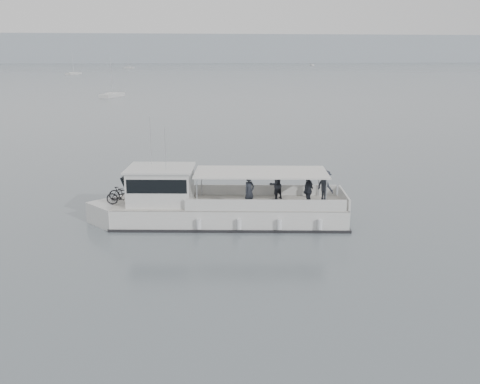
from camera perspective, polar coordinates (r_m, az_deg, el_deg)
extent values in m
plane|color=slate|center=(27.94, -5.33, -2.82)|extent=(1400.00, 1400.00, 0.00)
cube|color=#939EA8|center=(586.71, -7.37, 14.89)|extent=(1400.00, 90.00, 28.00)
cube|color=silver|center=(26.97, -1.05, -2.44)|extent=(11.80, 4.63, 1.24)
cube|color=silver|center=(27.75, -13.00, -2.33)|extent=(3.08, 3.08, 1.24)
cube|color=beige|center=(26.79, -1.06, -1.17)|extent=(11.80, 4.63, 0.06)
cube|color=black|center=(27.08, -1.05, -3.21)|extent=(12.00, 4.77, 0.17)
cube|color=silver|center=(28.14, 2.54, 0.19)|extent=(7.60, 1.16, 0.57)
cube|color=silver|center=(25.30, 2.73, -1.45)|extent=(7.60, 1.16, 0.57)
cube|color=silver|center=(27.14, 11.04, -0.61)|extent=(0.52, 3.05, 0.57)
cube|color=silver|center=(26.91, -8.42, 0.64)|extent=(3.39, 2.98, 1.72)
cube|color=black|center=(27.15, -11.53, 0.94)|extent=(0.86, 2.44, 1.11)
cube|color=black|center=(26.84, -8.45, 1.23)|extent=(3.21, 3.00, 0.67)
cube|color=silver|center=(26.71, -8.49, 2.53)|extent=(3.61, 3.20, 0.10)
cube|color=silver|center=(26.41, 2.25, 2.12)|extent=(6.84, 3.75, 0.08)
cylinder|color=silver|center=(25.39, -4.62, -0.25)|extent=(0.06, 0.06, 1.58)
cylinder|color=silver|center=(27.98, -4.12, 1.14)|extent=(0.06, 0.06, 1.58)
cylinder|color=silver|center=(25.56, 9.18, -0.29)|extent=(0.06, 0.06, 1.58)
cylinder|color=silver|center=(28.13, 8.42, 1.09)|extent=(0.06, 0.06, 1.58)
cylinder|color=silver|center=(27.42, -9.50, 5.45)|extent=(0.03, 0.03, 2.49)
cylinder|color=silver|center=(25.80, -7.97, 4.52)|extent=(0.03, 0.03, 2.11)
cylinder|color=silver|center=(25.44, -4.42, -3.42)|extent=(0.26, 0.26, 0.48)
cylinder|color=silver|center=(25.33, -0.09, -3.45)|extent=(0.26, 0.26, 0.48)
cylinder|color=silver|center=(25.38, 4.24, -3.46)|extent=(0.26, 0.26, 0.48)
cylinder|color=silver|center=(25.57, 8.53, -3.45)|extent=(0.26, 0.26, 0.48)
imported|color=black|center=(27.74, -12.17, -0.03)|extent=(1.70, 0.79, 0.86)
imported|color=black|center=(27.01, -12.53, -0.39)|extent=(1.56, 0.63, 0.91)
imported|color=#23272F|center=(25.74, 1.00, 0.03)|extent=(0.70, 0.65, 1.61)
imported|color=#23272F|center=(27.26, 3.81, 0.82)|extent=(0.99, 0.93, 1.61)
imported|color=#23272F|center=(26.19, 7.29, 0.17)|extent=(0.90, 0.98, 1.61)
imported|color=#23272F|center=(27.23, 9.07, 0.66)|extent=(1.01, 1.20, 1.61)
cube|color=silver|center=(350.77, -11.76, 12.86)|extent=(6.77, 5.48, 0.75)
cube|color=silver|center=(350.76, -11.76, 12.91)|extent=(2.99, 2.86, 0.45)
cylinder|color=silver|center=(350.70, -11.79, 13.50)|extent=(0.08, 0.08, 7.37)
cube|color=silver|center=(249.41, -17.33, 11.98)|extent=(5.98, 8.50, 0.75)
cube|color=silver|center=(249.40, -17.33, 12.06)|extent=(3.33, 3.59, 0.45)
cylinder|color=silver|center=(249.30, -17.41, 13.08)|extent=(0.08, 0.08, 9.01)
cube|color=silver|center=(112.41, -13.47, 10.00)|extent=(4.62, 6.67, 0.75)
cube|color=silver|center=(112.39, -13.48, 10.16)|extent=(2.59, 2.80, 0.45)
cylinder|color=silver|center=(112.21, -13.58, 11.94)|extent=(0.08, 0.08, 7.05)
cube|color=silver|center=(435.81, 7.68, 13.28)|extent=(2.59, 5.74, 0.75)
cube|color=silver|center=(435.80, 7.68, 13.32)|extent=(1.83, 2.15, 0.45)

